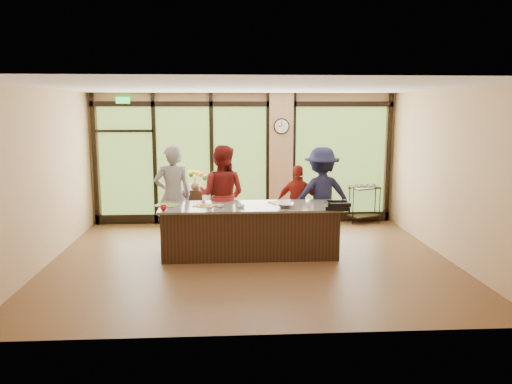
{
  "coord_description": "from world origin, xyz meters",
  "views": [
    {
      "loc": [
        -0.42,
        -8.52,
        2.63
      ],
      "look_at": [
        0.12,
        0.4,
        1.15
      ],
      "focal_mm": 35.0,
      "sensor_mm": 36.0,
      "label": 1
    }
  ],
  "objects": [
    {
      "name": "countertop",
      "position": [
        0.0,
        0.3,
        0.9
      ],
      "size": [
        3.2,
        1.1,
        0.04
      ],
      "primitive_type": "cube",
      "color": "slate",
      "rests_on": "island_base"
    },
    {
      "name": "cook_midleft",
      "position": [
        -0.51,
        1.04,
        0.98
      ],
      "size": [
        1.14,
        1.01,
        1.96
      ],
      "primitive_type": "imported",
      "rotation": [
        0.0,
        0.0,
        2.81
      ],
      "color": "maroon",
      "rests_on": "floor"
    },
    {
      "name": "prep_bowl_far",
      "position": [
        0.61,
        0.6,
        0.94
      ],
      "size": [
        0.16,
        0.16,
        0.04
      ],
      "primitive_type": "imported",
      "rotation": [
        0.0,
        0.0,
        -0.14
      ],
      "color": "silver",
      "rests_on": "countertop"
    },
    {
      "name": "cutting_board_center",
      "position": [
        -0.81,
        0.29,
        0.93
      ],
      "size": [
        0.43,
        0.38,
        0.01
      ],
      "primitive_type": "cube",
      "rotation": [
        0.0,
        0.0,
        -0.36
      ],
      "color": "gold",
      "rests_on": "countertop"
    },
    {
      "name": "prep_bowl_mid",
      "position": [
        -0.17,
        0.11,
        0.94
      ],
      "size": [
        0.19,
        0.19,
        0.05
      ],
      "primitive_type": "imported",
      "rotation": [
        0.0,
        0.0,
        0.35
      ],
      "color": "silver",
      "rests_on": "countertop"
    },
    {
      "name": "left_wall",
      "position": [
        -3.5,
        0.0,
        1.5
      ],
      "size": [
        0.0,
        6.0,
        6.0
      ],
      "primitive_type": "plane",
      "rotation": [
        1.57,
        0.0,
        1.57
      ],
      "color": "tan",
      "rests_on": "floor"
    },
    {
      "name": "red_ramekin",
      "position": [
        -1.5,
        -0.07,
        0.96
      ],
      "size": [
        0.14,
        0.14,
        0.09
      ],
      "primitive_type": "imported",
      "rotation": [
        0.0,
        0.0,
        -0.26
      ],
      "color": "#AE1115",
      "rests_on": "countertop"
    },
    {
      "name": "window_wall",
      "position": [
        0.16,
        2.95,
        1.39
      ],
      "size": [
        6.9,
        0.12,
        3.0
      ],
      "color": "tan",
      "rests_on": "floor"
    },
    {
      "name": "island_base",
      "position": [
        0.0,
        0.3,
        0.44
      ],
      "size": [
        3.1,
        1.0,
        0.88
      ],
      "primitive_type": "cube",
      "color": "black",
      "rests_on": "floor"
    },
    {
      "name": "cutting_board_left",
      "position": [
        -1.5,
        0.37,
        0.93
      ],
      "size": [
        0.48,
        0.41,
        0.01
      ],
      "primitive_type": "cube",
      "rotation": [
        0.0,
        0.0,
        -0.28
      ],
      "color": "#508F34",
      "rests_on": "countertop"
    },
    {
      "name": "wall_clock",
      "position": [
        0.85,
        2.87,
        2.25
      ],
      "size": [
        0.36,
        0.04,
        0.36
      ],
      "color": "black",
      "rests_on": "window_wall"
    },
    {
      "name": "mixing_bowl",
      "position": [
        0.61,
        0.07,
        0.96
      ],
      "size": [
        0.35,
        0.35,
        0.07
      ],
      "primitive_type": "imported",
      "rotation": [
        0.0,
        0.0,
        -0.17
      ],
      "color": "silver",
      "rests_on": "countertop"
    },
    {
      "name": "bar_cart",
      "position": [
        2.8,
        2.75,
        0.56
      ],
      "size": [
        0.78,
        0.62,
        0.93
      ],
      "rotation": [
        0.0,
        0.0,
        0.4
      ],
      "color": "black",
      "rests_on": "floor"
    },
    {
      "name": "roasting_pan",
      "position": [
        1.5,
        -0.16,
        0.96
      ],
      "size": [
        0.46,
        0.4,
        0.07
      ],
      "primitive_type": "cube",
      "rotation": [
        0.0,
        0.0,
        -0.24
      ],
      "color": "black",
      "rests_on": "countertop"
    },
    {
      "name": "cutting_board_right",
      "position": [
        0.59,
        0.52,
        0.93
      ],
      "size": [
        0.49,
        0.42,
        0.01
      ],
      "primitive_type": "cube",
      "rotation": [
        0.0,
        0.0,
        0.33
      ],
      "color": "gold",
      "rests_on": "countertop"
    },
    {
      "name": "right_wall",
      "position": [
        3.5,
        0.0,
        1.5
      ],
      "size": [
        0.0,
        6.0,
        6.0
      ],
      "primitive_type": "plane",
      "rotation": [
        1.57,
        0.0,
        -1.57
      ],
      "color": "tan",
      "rests_on": "floor"
    },
    {
      "name": "back_wall",
      "position": [
        0.0,
        3.0,
        1.5
      ],
      "size": [
        7.0,
        0.0,
        7.0
      ],
      "primitive_type": "plane",
      "rotation": [
        1.57,
        0.0,
        0.0
      ],
      "color": "tan",
      "rests_on": "floor"
    },
    {
      "name": "cook_left",
      "position": [
        -1.45,
        1.02,
        0.98
      ],
      "size": [
        0.8,
        0.62,
        1.96
      ],
      "primitive_type": "imported",
      "rotation": [
        0.0,
        0.0,
        3.37
      ],
      "color": "gray",
      "rests_on": "floor"
    },
    {
      "name": "cook_midright",
      "position": [
        1.01,
        1.15,
        0.77
      ],
      "size": [
        0.97,
        0.56,
        1.55
      ],
      "primitive_type": "imported",
      "rotation": [
        0.0,
        0.0,
        2.93
      ],
      "color": "maroon",
      "rests_on": "floor"
    },
    {
      "name": "floor",
      "position": [
        0.0,
        0.0,
        0.0
      ],
      "size": [
        7.0,
        7.0,
        0.0
      ],
      "primitive_type": "plane",
      "color": "brown",
      "rests_on": "ground"
    },
    {
      "name": "flower_stand",
      "position": [
        -1.11,
        2.54,
        0.43
      ],
      "size": [
        0.52,
        0.52,
        0.87
      ],
      "primitive_type": "cube",
      "rotation": [
        0.0,
        0.0,
        -0.23
      ],
      "color": "black",
      "rests_on": "floor"
    },
    {
      "name": "cook_right",
      "position": [
        1.45,
        1.05,
        0.95
      ],
      "size": [
        1.29,
        0.81,
        1.91
      ],
      "primitive_type": "imported",
      "rotation": [
        0.0,
        0.0,
        3.22
      ],
      "color": "#1A1B3A",
      "rests_on": "floor"
    },
    {
      "name": "ceiling",
      "position": [
        0.0,
        0.0,
        3.0
      ],
      "size": [
        7.0,
        7.0,
        0.0
      ],
      "primitive_type": "plane",
      "rotation": [
        3.14,
        0.0,
        0.0
      ],
      "color": "silver",
      "rests_on": "back_wall"
    },
    {
      "name": "prep_bowl_near",
      "position": [
        -0.54,
        0.16,
        0.94
      ],
      "size": [
        0.16,
        0.16,
        0.05
      ],
      "primitive_type": "imported",
      "rotation": [
        0.0,
        0.0,
        -0.04
      ],
      "color": "silver",
      "rests_on": "countertop"
    },
    {
      "name": "flower_vase",
      "position": [
        -1.11,
        2.54,
        1.0
      ],
      "size": [
        0.31,
        0.31,
        0.26
      ],
      "primitive_type": "imported",
      "rotation": [
        0.0,
        0.0,
        0.26
      ],
      "color": "#987953",
      "rests_on": "flower_stand"
    }
  ]
}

